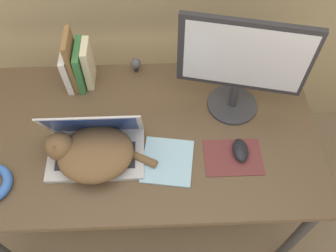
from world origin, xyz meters
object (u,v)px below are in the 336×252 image
(cat, at_px, (91,153))
(external_monitor, at_px, (242,65))
(webcam, at_px, (136,64))
(computer_mouse, at_px, (240,150))
(notepad, at_px, (168,161))
(book_row, at_px, (77,64))
(laptop, at_px, (95,145))

(cat, height_order, external_monitor, external_monitor)
(webcam, bearing_deg, computer_mouse, -47.85)
(computer_mouse, height_order, webcam, webcam)
(external_monitor, bearing_deg, webcam, 152.15)
(external_monitor, relative_size, notepad, 2.08)
(computer_mouse, bearing_deg, book_row, 148.43)
(notepad, relative_size, webcam, 3.17)
(external_monitor, bearing_deg, notepad, -137.51)
(external_monitor, relative_size, book_row, 1.86)
(notepad, bearing_deg, cat, 176.49)
(cat, height_order, book_row, book_row)
(webcam, bearing_deg, laptop, -109.43)
(external_monitor, height_order, webcam, external_monitor)
(webcam, bearing_deg, cat, -109.05)
(book_row, distance_m, notepad, 0.58)
(laptop, xyz_separation_m, computer_mouse, (0.57, -0.03, -0.02))
(cat, distance_m, book_row, 0.43)
(external_monitor, distance_m, notepad, 0.46)
(laptop, bearing_deg, webcam, 70.57)
(computer_mouse, height_order, notepad, computer_mouse)
(computer_mouse, relative_size, webcam, 1.43)
(cat, height_order, notepad, cat)
(book_row, distance_m, webcam, 0.26)
(computer_mouse, bearing_deg, notepad, -174.35)
(book_row, bearing_deg, computer_mouse, -31.57)
(book_row, bearing_deg, webcam, 11.89)
(laptop, distance_m, external_monitor, 0.64)
(laptop, distance_m, book_row, 0.39)
(laptop, height_order, webcam, laptop)
(laptop, xyz_separation_m, external_monitor, (0.57, 0.21, 0.21))
(cat, xyz_separation_m, webcam, (0.16, 0.47, -0.01))
(cat, height_order, webcam, cat)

